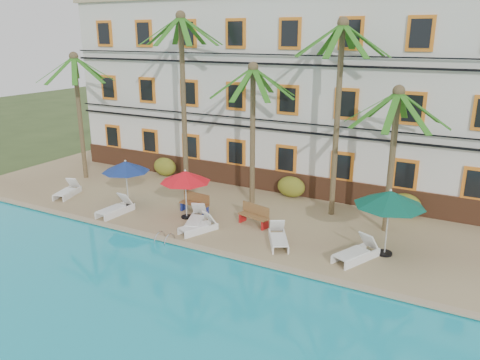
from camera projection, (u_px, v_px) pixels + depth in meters
The scene contains 25 objects.
ground at pixel (189, 240), 19.99m from camera, with size 100.00×100.00×0.00m, color #384C23.
pool_deck at pixel (243, 202), 24.16m from camera, with size 30.00×12.00×0.25m, color tan.
swimming_pool at pixel (58, 323), 14.08m from camera, with size 26.00×12.00×0.20m, color #1AABC3.
pool_coping at pixel (176, 242), 19.15m from camera, with size 30.00×0.35×0.06m, color tan.
hotel_building at pixel (284, 90), 26.78m from camera, with size 25.40×6.44×10.22m.
palm_a at pixel (78, 98), 26.48m from camera, with size 4.19×4.19×7.25m.
palm_b at pixel (183, 82), 23.64m from camera, with size 4.19×4.19×9.28m.
palm_c at pixel (253, 114), 22.37m from camera, with size 4.19×4.19×6.96m.
palm_d at pixel (339, 95), 20.54m from camera, with size 4.19×4.19×8.88m.
palm_e at pixel (394, 138), 19.14m from camera, with size 4.19×4.19×6.26m.
shrub_left at pixel (165, 167), 28.10m from camera, with size 1.50×0.90×1.10m, color #335E1B.
shrub_mid at pixel (291, 187), 24.41m from camera, with size 1.50×0.90×1.10m, color #335E1B.
shrub_right at pixel (405, 205), 21.83m from camera, with size 1.50×0.90×1.10m, color #335E1B.
umbrella_blue at pixel (126, 167), 22.79m from camera, with size 2.33×2.33×2.34m.
umbrella_red at pixel (185, 177), 21.19m from camera, with size 2.33×2.33×2.34m.
umbrella_green at pixel (390, 199), 17.49m from camera, with size 2.68×2.68×2.67m.
lounger_a at pixel (68, 191), 24.63m from camera, with size 1.14×1.92×0.86m.
lounger_b at pixel (116, 208), 22.14m from camera, with size 0.83×1.96×0.90m.
lounger_c at pixel (196, 219), 20.86m from camera, with size 1.28×2.00×0.89m.
lounger_d at pixel (199, 226), 20.15m from camera, with size 1.26×1.82×0.81m.
lounger_e at pixel (278, 237), 18.97m from camera, with size 1.49×1.94×0.88m.
lounger_f at pixel (357, 252), 17.65m from camera, with size 1.49×2.11×0.94m.
bench_left at pixel (195, 203), 22.35m from camera, with size 1.53×0.58×0.93m.
bench_right at pixel (255, 215), 20.83m from camera, with size 1.57×0.81×0.93m.
pool_ladder at pixel (165, 241), 19.31m from camera, with size 0.54×0.74×0.74m.
Camera 1 is at (10.60, -15.09, 8.43)m, focal length 35.00 mm.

